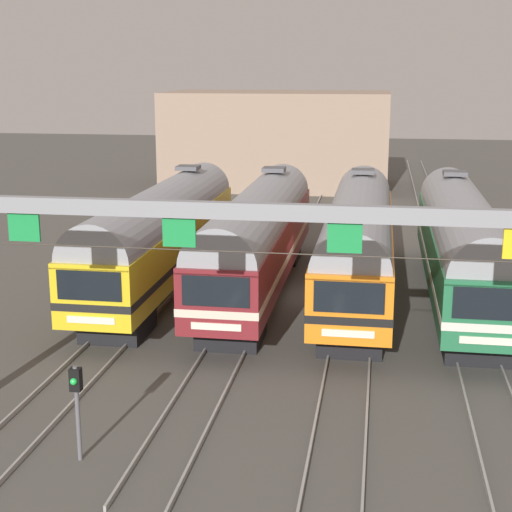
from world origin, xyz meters
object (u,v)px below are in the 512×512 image
commuter_train_maroon (258,235)px  catenary_gantry (261,253)px  yard_signal_mast (76,395)px  commuter_train_orange (358,238)px  commuter_train_green (462,242)px  commuter_train_yellow (162,232)px

commuter_train_maroon → catenary_gantry: 13.89m
yard_signal_mast → commuter_train_orange: bearing=67.4°
commuter_train_maroon → yard_signal_mast: 15.93m
commuter_train_maroon → commuter_train_green: size_ratio=1.00×
commuter_train_yellow → commuter_train_orange: 8.75m
commuter_train_green → yard_signal_mast: 19.20m
commuter_train_green → yard_signal_mast: size_ratio=7.02×
commuter_train_orange → commuter_train_green: (4.37, 0.00, 0.00)m
commuter_train_orange → commuter_train_yellow: bearing=180.0°
commuter_train_maroon → commuter_train_orange: bearing=0.0°
commuter_train_yellow → commuter_train_green: size_ratio=1.00×
commuter_train_yellow → commuter_train_orange: bearing=0.0°
commuter_train_orange → yard_signal_mast: commuter_train_orange is taller
commuter_train_orange → yard_signal_mast: 17.09m
commuter_train_yellow → commuter_train_maroon: same height
commuter_train_maroon → commuter_train_green: bearing=0.0°
commuter_train_green → catenary_gantry: catenary_gantry is taller
commuter_train_maroon → commuter_train_orange: same height
commuter_train_orange → commuter_train_green: same height
commuter_train_orange → commuter_train_green: bearing=0.0°
catenary_gantry → yard_signal_mast: bearing=-152.7°
commuter_train_green → commuter_train_orange: bearing=180.0°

